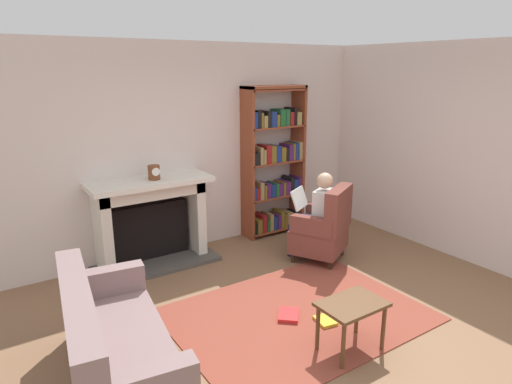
{
  "coord_description": "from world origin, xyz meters",
  "views": [
    {
      "loc": [
        -2.53,
        -2.75,
        2.38
      ],
      "look_at": [
        0.1,
        1.2,
        1.05
      ],
      "focal_mm": 31.26,
      "sensor_mm": 36.0,
      "label": 1
    }
  ],
  "objects_px": {
    "fireplace": "(150,219)",
    "bookshelf": "(274,164)",
    "mantel_clock": "(154,172)",
    "seated_reader": "(316,212)",
    "side_table": "(352,310)",
    "sofa_floral": "(113,350)",
    "armchair_reading": "(324,228)"
  },
  "relations": [
    {
      "from": "seated_reader",
      "to": "sofa_floral",
      "type": "bearing_deg",
      "value": -9.85
    },
    {
      "from": "mantel_clock",
      "to": "seated_reader",
      "type": "distance_m",
      "value": 2.05
    },
    {
      "from": "armchair_reading",
      "to": "side_table",
      "type": "bearing_deg",
      "value": 26.11
    },
    {
      "from": "bookshelf",
      "to": "side_table",
      "type": "xyz_separation_m",
      "value": [
        -1.15,
        -2.73,
        -0.65
      ]
    },
    {
      "from": "armchair_reading",
      "to": "fireplace",
      "type": "bearing_deg",
      "value": -60.3
    },
    {
      "from": "fireplace",
      "to": "side_table",
      "type": "height_order",
      "value": "fireplace"
    },
    {
      "from": "fireplace",
      "to": "armchair_reading",
      "type": "height_order",
      "value": "fireplace"
    },
    {
      "from": "mantel_clock",
      "to": "seated_reader",
      "type": "bearing_deg",
      "value": -27.9
    },
    {
      "from": "fireplace",
      "to": "seated_reader",
      "type": "relative_size",
      "value": 1.31
    },
    {
      "from": "bookshelf",
      "to": "sofa_floral",
      "type": "relative_size",
      "value": 1.2
    },
    {
      "from": "bookshelf",
      "to": "side_table",
      "type": "height_order",
      "value": "bookshelf"
    },
    {
      "from": "armchair_reading",
      "to": "side_table",
      "type": "xyz_separation_m",
      "value": [
        -1.1,
        -1.56,
        -0.04
      ]
    },
    {
      "from": "bookshelf",
      "to": "sofa_floral",
      "type": "xyz_separation_m",
      "value": [
        -2.98,
        -2.05,
        -0.72
      ]
    },
    {
      "from": "mantel_clock",
      "to": "side_table",
      "type": "relative_size",
      "value": 0.31
    },
    {
      "from": "mantel_clock",
      "to": "bookshelf",
      "type": "bearing_deg",
      "value": 4.18
    },
    {
      "from": "side_table",
      "to": "sofa_floral",
      "type": "bearing_deg",
      "value": 159.67
    },
    {
      "from": "fireplace",
      "to": "bookshelf",
      "type": "bearing_deg",
      "value": 1.02
    },
    {
      "from": "armchair_reading",
      "to": "side_table",
      "type": "height_order",
      "value": "armchair_reading"
    },
    {
      "from": "sofa_floral",
      "to": "mantel_clock",
      "type": "bearing_deg",
      "value": -22.72
    },
    {
      "from": "side_table",
      "to": "armchair_reading",
      "type": "bearing_deg",
      "value": 54.97
    },
    {
      "from": "sofa_floral",
      "to": "side_table",
      "type": "relative_size",
      "value": 3.18
    },
    {
      "from": "mantel_clock",
      "to": "sofa_floral",
      "type": "height_order",
      "value": "mantel_clock"
    },
    {
      "from": "mantel_clock",
      "to": "side_table",
      "type": "height_order",
      "value": "mantel_clock"
    },
    {
      "from": "seated_reader",
      "to": "sofa_floral",
      "type": "xyz_separation_m",
      "value": [
        -2.87,
        -0.99,
        -0.3
      ]
    },
    {
      "from": "fireplace",
      "to": "seated_reader",
      "type": "height_order",
      "value": "seated_reader"
    },
    {
      "from": "fireplace",
      "to": "bookshelf",
      "type": "xyz_separation_m",
      "value": [
        1.9,
        0.03,
        0.46
      ]
    },
    {
      "from": "fireplace",
      "to": "seated_reader",
      "type": "distance_m",
      "value": 2.06
    },
    {
      "from": "mantel_clock",
      "to": "sofa_floral",
      "type": "bearing_deg",
      "value": -120.42
    },
    {
      "from": "mantel_clock",
      "to": "bookshelf",
      "type": "height_order",
      "value": "bookshelf"
    },
    {
      "from": "bookshelf",
      "to": "side_table",
      "type": "distance_m",
      "value": 3.03
    },
    {
      "from": "seated_reader",
      "to": "side_table",
      "type": "height_order",
      "value": "seated_reader"
    },
    {
      "from": "fireplace",
      "to": "side_table",
      "type": "relative_size",
      "value": 2.67
    }
  ]
}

